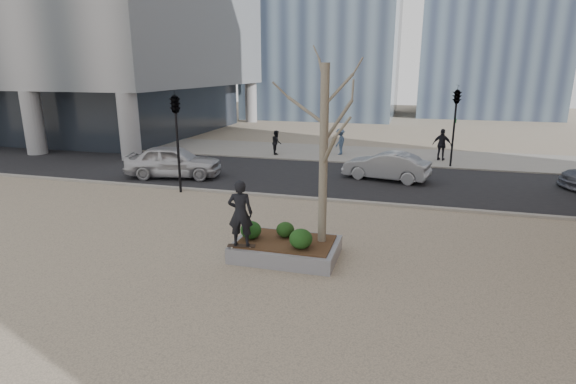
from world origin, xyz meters
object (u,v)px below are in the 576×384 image
(skateboard, at_px, (241,246))
(police_car, at_px, (174,161))
(planter, at_px, (286,249))
(skateboarder, at_px, (240,213))

(skateboard, bearing_deg, police_car, 117.24)
(planter, distance_m, skateboarder, 1.83)
(skateboarder, bearing_deg, police_car, -63.26)
(planter, bearing_deg, police_car, 135.43)
(skateboard, relative_size, police_car, 0.16)
(planter, bearing_deg, skateboarder, -145.58)
(skateboarder, bearing_deg, planter, -157.64)
(police_car, bearing_deg, skateboarder, -153.24)
(planter, xyz_separation_m, police_car, (-8.20, 8.08, 0.61))
(police_car, bearing_deg, planter, -146.61)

